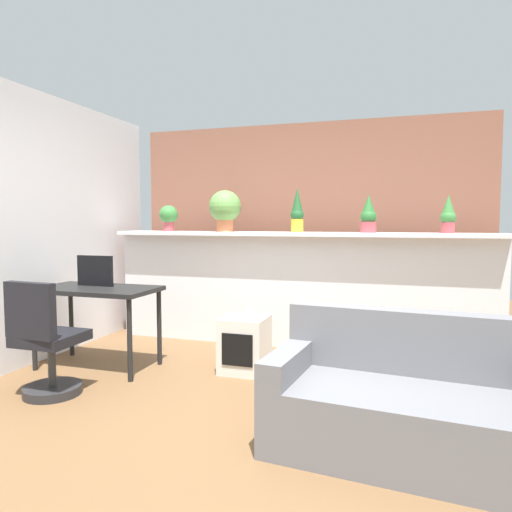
% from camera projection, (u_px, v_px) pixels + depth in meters
% --- Properties ---
extents(ground_plane, '(12.00, 12.00, 0.00)m').
position_uv_depth(ground_plane, '(229.00, 422.00, 3.16)').
color(ground_plane, brown).
extents(divider_wall, '(4.10, 0.16, 1.20)m').
position_uv_depth(divider_wall, '(295.00, 292.00, 5.02)').
color(divider_wall, silver).
rests_on(divider_wall, ground).
extents(plant_shelf, '(4.10, 0.38, 0.04)m').
position_uv_depth(plant_shelf, '(295.00, 234.00, 4.94)').
color(plant_shelf, silver).
rests_on(plant_shelf, divider_wall).
extents(brick_wall_behind, '(4.10, 0.10, 2.50)m').
position_uv_depth(brick_wall_behind, '(307.00, 230.00, 5.54)').
color(brick_wall_behind, '#935B47').
rests_on(brick_wall_behind, ground).
extents(side_wall_left, '(0.12, 4.40, 2.60)m').
position_uv_depth(side_wall_left, '(2.00, 228.00, 4.14)').
color(side_wall_left, silver).
rests_on(side_wall_left, ground).
extents(potted_plant_0, '(0.21, 0.21, 0.30)m').
position_uv_depth(potted_plant_0, '(169.00, 216.00, 5.34)').
color(potted_plant_0, '#B7474C').
rests_on(potted_plant_0, plant_shelf).
extents(potted_plant_1, '(0.36, 0.36, 0.46)m').
position_uv_depth(potted_plant_1, '(225.00, 208.00, 5.17)').
color(potted_plant_1, '#C66B42').
rests_on(potted_plant_1, plant_shelf).
extents(potted_plant_2, '(0.14, 0.14, 0.46)m').
position_uv_depth(potted_plant_2, '(297.00, 212.00, 4.90)').
color(potted_plant_2, gold).
rests_on(potted_plant_2, plant_shelf).
extents(potted_plant_3, '(0.16, 0.16, 0.38)m').
position_uv_depth(potted_plant_3, '(368.00, 216.00, 4.69)').
color(potted_plant_3, '#B7474C').
rests_on(potted_plant_3, plant_shelf).
extents(potted_plant_4, '(0.14, 0.14, 0.37)m').
position_uv_depth(potted_plant_4, '(448.00, 215.00, 4.45)').
color(potted_plant_4, '#B7474C').
rests_on(potted_plant_4, plant_shelf).
extents(desk, '(1.10, 0.60, 0.75)m').
position_uv_depth(desk, '(97.00, 296.00, 4.30)').
color(desk, black).
rests_on(desk, ground).
extents(tv_monitor, '(0.37, 0.04, 0.29)m').
position_uv_depth(tv_monitor, '(95.00, 271.00, 4.39)').
color(tv_monitor, black).
rests_on(tv_monitor, desk).
extents(office_chair, '(0.46, 0.46, 0.91)m').
position_uv_depth(office_chair, '(46.00, 347.00, 3.59)').
color(office_chair, '#262628').
rests_on(office_chair, ground).
extents(side_cube_shelf, '(0.40, 0.41, 0.50)m').
position_uv_depth(side_cube_shelf, '(245.00, 344.00, 4.21)').
color(side_cube_shelf, silver).
rests_on(side_cube_shelf, ground).
extents(vase_on_shelf, '(0.08, 0.08, 0.12)m').
position_uv_depth(vase_on_shelf, '(249.00, 310.00, 4.18)').
color(vase_on_shelf, silver).
rests_on(vase_on_shelf, side_cube_shelf).
extents(couch, '(1.63, 0.91, 0.80)m').
position_uv_depth(couch, '(406.00, 406.00, 2.72)').
color(couch, slate).
rests_on(couch, ground).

